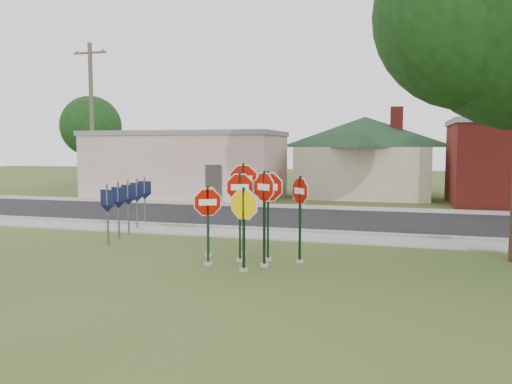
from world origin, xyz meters
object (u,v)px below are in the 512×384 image
(stop_sign_center, at_px, (240,204))
(utility_pole_near, at_px, (92,118))
(pedestrian, at_px, (249,189))
(stop_sign_yellow, at_px, (244,218))
(stop_sign_left, at_px, (208,216))

(stop_sign_center, height_order, utility_pole_near, utility_pole_near)
(pedestrian, bearing_deg, utility_pole_near, -6.97)
(stop_sign_yellow, distance_m, pedestrian, 14.16)
(pedestrian, bearing_deg, stop_sign_left, 101.39)
(stop_sign_center, relative_size, stop_sign_yellow, 1.15)
(utility_pole_near, bearing_deg, stop_sign_yellow, -45.98)
(utility_pole_near, bearing_deg, stop_sign_left, -47.60)
(stop_sign_left, bearing_deg, stop_sign_yellow, -18.52)
(stop_sign_yellow, height_order, stop_sign_left, stop_sign_yellow)
(stop_sign_center, xyz_separation_m, stop_sign_left, (-0.71, -0.63, -0.28))
(stop_sign_center, bearing_deg, utility_pole_near, 135.19)
(stop_sign_center, height_order, stop_sign_yellow, stop_sign_center)
(stop_sign_yellow, distance_m, stop_sign_left, 1.20)
(stop_sign_center, bearing_deg, stop_sign_left, -138.59)
(stop_sign_yellow, relative_size, stop_sign_left, 1.02)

